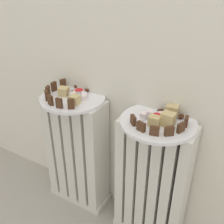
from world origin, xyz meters
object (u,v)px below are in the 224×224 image
at_px(radiator_right, 152,183).
at_px(plate_left, 73,98).
at_px(plate_right, 158,122).
at_px(jam_bowl_right, 157,117).
at_px(jam_bowl_left, 79,92).
at_px(radiator_left, 77,153).
at_px(fork, 151,117).

bearing_deg(radiator_right, plate_left, 180.00).
relative_size(plate_right, jam_bowl_right, 7.20).
bearing_deg(plate_left, radiator_right, 0.00).
distance_m(plate_left, jam_bowl_left, 0.04).
bearing_deg(radiator_right, jam_bowl_right, -134.91).
distance_m(radiator_right, jam_bowl_right, 0.32).
bearing_deg(radiator_left, plate_right, 0.00).
relative_size(plate_left, jam_bowl_left, 5.96).
bearing_deg(plate_left, jam_bowl_left, 75.65).
height_order(jam_bowl_left, jam_bowl_right, jam_bowl_right).
relative_size(plate_left, fork, 2.96).
xyz_separation_m(plate_left, jam_bowl_left, (0.01, 0.04, 0.02)).
distance_m(radiator_left, radiator_right, 0.39).
bearing_deg(fork, jam_bowl_right, -26.49).
relative_size(jam_bowl_left, jam_bowl_right, 1.21).
bearing_deg(jam_bowl_left, plate_right, -5.25).
xyz_separation_m(radiator_right, jam_bowl_left, (-0.38, 0.04, 0.32)).
height_order(radiator_right, plate_left, plate_left).
relative_size(plate_right, jam_bowl_left, 5.96).
bearing_deg(radiator_left, jam_bowl_right, -0.84).
xyz_separation_m(radiator_right, plate_right, (0.00, 0.00, 0.30)).
relative_size(radiator_right, jam_bowl_left, 12.25).
relative_size(radiator_left, jam_bowl_left, 12.25).
distance_m(plate_left, plate_right, 0.39).
xyz_separation_m(radiator_right, fork, (-0.03, 0.01, 0.31)).
bearing_deg(fork, radiator_left, -178.65).
relative_size(radiator_right, fork, 6.08).
xyz_separation_m(radiator_left, jam_bowl_left, (0.01, 0.04, 0.32)).
distance_m(jam_bowl_left, jam_bowl_right, 0.38).
distance_m(jam_bowl_right, fork, 0.03).
height_order(plate_right, jam_bowl_right, jam_bowl_right).
bearing_deg(radiator_left, plate_left, 0.00).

